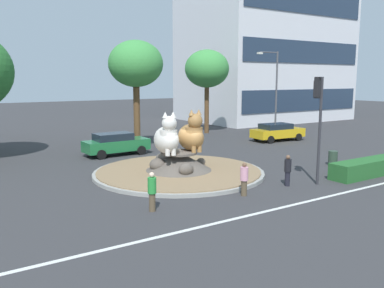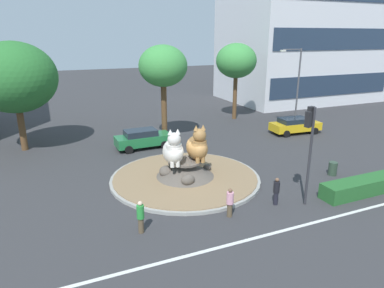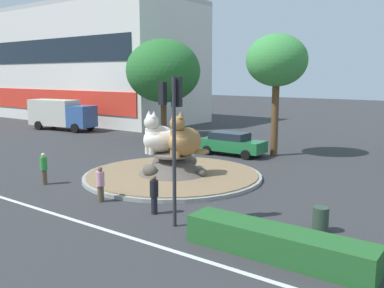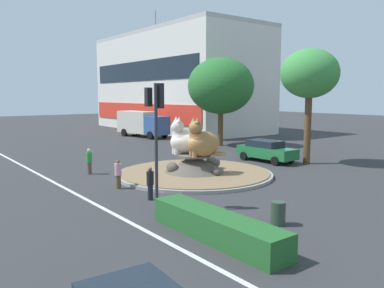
% 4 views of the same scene
% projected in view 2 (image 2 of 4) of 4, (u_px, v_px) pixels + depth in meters
% --- Properties ---
extents(ground_plane, '(160.00, 160.00, 0.00)m').
position_uv_depth(ground_plane, '(185.00, 179.00, 22.21)').
color(ground_plane, '#333335').
extents(lane_centreline, '(112.00, 0.20, 0.01)m').
position_uv_depth(lane_centreline, '(248.00, 240.00, 15.63)').
color(lane_centreline, silver).
rests_on(lane_centreline, ground).
extents(roundabout_island, '(9.55, 9.55, 1.28)m').
position_uv_depth(roundabout_island, '(185.00, 174.00, 22.11)').
color(roundabout_island, gray).
rests_on(roundabout_island, ground).
extents(cat_statue_white, '(1.77, 2.30, 2.32)m').
position_uv_depth(cat_statue_white, '(173.00, 150.00, 21.11)').
color(cat_statue_white, silver).
rests_on(cat_statue_white, roundabout_island).
extents(cat_statue_tabby, '(1.75, 2.42, 2.37)m').
position_uv_depth(cat_statue_tabby, '(198.00, 146.00, 21.81)').
color(cat_statue_tabby, '#9E703D').
rests_on(cat_statue_tabby, roundabout_island).
extents(traffic_light_mast, '(0.71, 0.62, 5.39)m').
position_uv_depth(traffic_light_mast, '(310.00, 135.00, 17.81)').
color(traffic_light_mast, '#2D2D33').
rests_on(traffic_light_mast, ground).
extents(clipped_hedge_strip, '(5.87, 1.20, 0.90)m').
position_uv_depth(clipped_hedge_strip, '(365.00, 186.00, 20.16)').
color(clipped_hedge_strip, '#235B28').
rests_on(clipped_hedge_strip, ground).
extents(broadleaf_tree_behind_island, '(4.07, 4.07, 8.15)m').
position_uv_depth(broadleaf_tree_behind_island, '(163.00, 67.00, 28.76)').
color(broadleaf_tree_behind_island, brown).
rests_on(broadleaf_tree_behind_island, ground).
extents(second_tree_near_tower, '(6.35, 6.35, 8.49)m').
position_uv_depth(second_tree_near_tower, '(14.00, 78.00, 26.23)').
color(second_tree_near_tower, brown).
rests_on(second_tree_near_tower, ground).
extents(third_tree_left, '(4.29, 4.29, 8.11)m').
position_uv_depth(third_tree_left, '(236.00, 61.00, 36.59)').
color(third_tree_left, brown).
rests_on(third_tree_left, ground).
extents(streetlight_arm, '(2.23, 0.42, 7.70)m').
position_uv_depth(streetlight_arm, '(296.00, 83.00, 33.07)').
color(streetlight_arm, '#4C4C51').
rests_on(streetlight_arm, ground).
extents(pedestrian_pink_shirt, '(0.36, 0.36, 1.55)m').
position_uv_depth(pedestrian_pink_shirt, '(230.00, 202.00, 17.42)').
color(pedestrian_pink_shirt, brown).
rests_on(pedestrian_pink_shirt, ground).
extents(pedestrian_black_shirt, '(0.34, 0.34, 1.57)m').
position_uv_depth(pedestrian_black_shirt, '(276.00, 191.00, 18.66)').
color(pedestrian_black_shirt, black).
rests_on(pedestrian_black_shirt, ground).
extents(pedestrian_green_shirt, '(0.35, 0.35, 1.61)m').
position_uv_depth(pedestrian_green_shirt, '(141.00, 216.00, 15.97)').
color(pedestrian_green_shirt, brown).
rests_on(pedestrian_green_shirt, ground).
extents(sedan_on_far_lane, '(4.80, 2.35, 1.50)m').
position_uv_depth(sedan_on_far_lane, '(295.00, 125.00, 32.44)').
color(sedan_on_far_lane, gold).
rests_on(sedan_on_far_lane, ground).
extents(parked_car_right, '(4.55, 2.09, 1.57)m').
position_uv_depth(parked_car_right, '(143.00, 138.00, 28.12)').
color(parked_car_right, '#1E6B38').
rests_on(parked_car_right, ground).
extents(litter_bin, '(0.56, 0.56, 0.90)m').
position_uv_depth(litter_bin, '(333.00, 169.00, 22.77)').
color(litter_bin, '#2D4233').
rests_on(litter_bin, ground).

